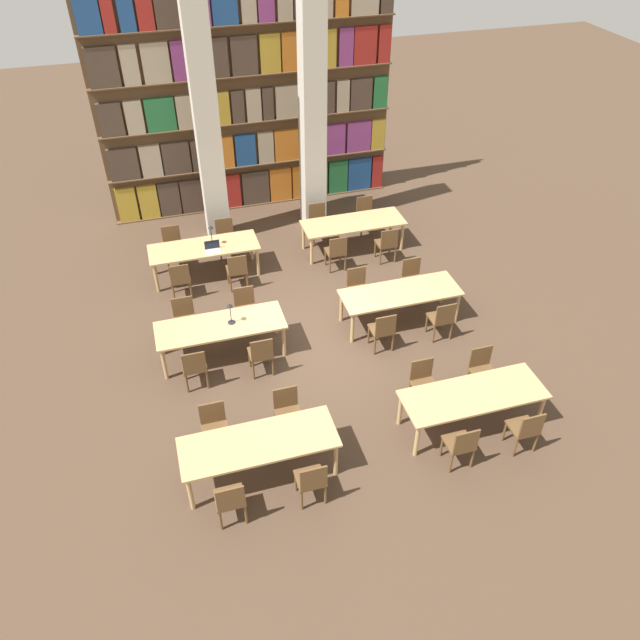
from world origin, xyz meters
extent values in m
plane|color=#4C3828|center=(0.00, 0.00, 0.00)|extent=(40.00, 40.00, 0.00)
cube|color=brown|center=(0.00, 5.78, 2.75)|extent=(7.13, 0.06, 5.50)
cube|color=brown|center=(0.00, 5.78, 0.01)|extent=(7.13, 0.35, 0.03)
cube|color=#B7932D|center=(-3.23, 5.74, 0.47)|extent=(0.47, 0.20, 0.89)
cube|color=#B7932D|center=(-2.71, 5.74, 0.47)|extent=(0.46, 0.20, 0.89)
cube|color=#47382D|center=(-2.19, 5.74, 0.47)|extent=(0.51, 0.20, 0.89)
cube|color=#47382D|center=(-1.64, 5.74, 0.47)|extent=(0.52, 0.20, 0.89)
cube|color=orange|center=(-1.05, 5.74, 0.47)|extent=(0.52, 0.20, 0.89)
cube|color=maroon|center=(-0.57, 5.74, 0.47)|extent=(0.37, 0.20, 0.89)
cube|color=#47382D|center=(0.03, 5.74, 0.47)|extent=(0.69, 0.20, 0.89)
cube|color=orange|center=(0.69, 5.74, 0.47)|extent=(0.56, 0.20, 0.89)
cube|color=orange|center=(1.25, 5.74, 0.47)|extent=(0.48, 0.20, 0.89)
cube|color=#236B38|center=(1.74, 5.74, 0.47)|extent=(0.43, 0.20, 0.89)
cube|color=#236B38|center=(2.27, 5.74, 0.47)|extent=(0.51, 0.20, 0.89)
cube|color=navy|center=(2.87, 5.74, 0.47)|extent=(0.64, 0.20, 0.89)
cube|color=maroon|center=(3.37, 5.74, 0.47)|extent=(0.29, 0.20, 0.89)
cube|color=brown|center=(0.00, 5.78, 1.11)|extent=(7.13, 0.35, 0.03)
cube|color=#47382D|center=(-3.12, 5.74, 1.53)|extent=(0.69, 0.20, 0.80)
cube|color=tan|center=(-2.48, 5.74, 1.53)|extent=(0.49, 0.20, 0.80)
cube|color=#47382D|center=(-1.87, 5.74, 1.53)|extent=(0.66, 0.20, 0.80)
cube|color=#47382D|center=(-1.30, 5.74, 1.53)|extent=(0.41, 0.20, 0.80)
cube|color=orange|center=(-0.75, 5.74, 1.53)|extent=(0.56, 0.20, 0.80)
cube|color=navy|center=(-0.17, 5.74, 1.53)|extent=(0.50, 0.20, 0.80)
cube|color=tan|center=(0.35, 5.74, 1.53)|extent=(0.39, 0.20, 0.80)
cube|color=orange|center=(0.88, 5.74, 1.53)|extent=(0.61, 0.20, 0.80)
cube|color=tan|center=(1.55, 5.74, 1.53)|extent=(0.65, 0.20, 0.80)
cube|color=#84387A|center=(2.18, 5.74, 1.53)|extent=(0.51, 0.20, 0.80)
cube|color=#84387A|center=(2.81, 5.74, 1.53)|extent=(0.64, 0.20, 0.80)
cube|color=#B7932D|center=(3.34, 5.74, 1.53)|extent=(0.36, 0.20, 0.80)
cube|color=brown|center=(0.00, 5.78, 2.22)|extent=(7.13, 0.35, 0.03)
cube|color=#47382D|center=(-3.20, 5.74, 2.62)|extent=(0.54, 0.20, 0.77)
cube|color=tan|center=(-2.67, 5.74, 2.62)|extent=(0.40, 0.20, 0.77)
cube|color=#236B38|center=(-2.08, 5.74, 2.62)|extent=(0.67, 0.20, 0.77)
cube|color=tan|center=(-1.36, 5.74, 2.62)|extent=(0.69, 0.20, 0.77)
cube|color=#B7932D|center=(-0.73, 5.74, 2.62)|extent=(0.51, 0.20, 0.77)
cube|color=#47382D|center=(-0.27, 5.74, 2.62)|extent=(0.29, 0.20, 0.77)
cube|color=tan|center=(0.11, 5.74, 2.62)|extent=(0.35, 0.20, 0.77)
cube|color=#47382D|center=(0.46, 5.74, 2.62)|extent=(0.26, 0.20, 0.77)
cube|color=tan|center=(1.00, 5.74, 2.62)|extent=(0.69, 0.20, 0.77)
cube|color=tan|center=(1.55, 5.74, 2.62)|extent=(0.34, 0.20, 0.77)
cube|color=#47382D|center=(1.95, 5.74, 2.62)|extent=(0.36, 0.20, 0.77)
cube|color=tan|center=(2.35, 5.74, 2.62)|extent=(0.32, 0.20, 0.77)
cube|color=#47382D|center=(2.83, 5.74, 2.62)|extent=(0.55, 0.20, 0.77)
cube|color=#236B38|center=(3.34, 5.74, 2.62)|extent=(0.36, 0.20, 0.77)
cube|color=brown|center=(0.00, 5.78, 3.32)|extent=(7.13, 0.35, 0.03)
cube|color=#47382D|center=(-3.14, 5.74, 3.76)|extent=(0.66, 0.20, 0.86)
cube|color=tan|center=(-2.56, 5.74, 3.76)|extent=(0.37, 0.20, 0.86)
cube|color=tan|center=(-2.00, 5.74, 3.76)|extent=(0.60, 0.20, 0.86)
cube|color=#84387A|center=(-1.44, 5.74, 3.76)|extent=(0.41, 0.20, 0.86)
cube|color=orange|center=(-0.98, 5.74, 3.76)|extent=(0.38, 0.20, 0.86)
cube|color=#47382D|center=(-0.57, 5.74, 3.76)|extent=(0.35, 0.20, 0.86)
cube|color=#47382D|center=(-0.03, 5.74, 3.76)|extent=(0.60, 0.20, 0.86)
cube|color=#B7932D|center=(0.57, 5.74, 3.76)|extent=(0.47, 0.20, 0.86)
cube|color=orange|center=(1.16, 5.74, 3.76)|extent=(0.62, 0.20, 0.86)
cube|color=#B7932D|center=(1.85, 5.74, 3.76)|extent=(0.61, 0.20, 0.86)
cube|color=#84387A|center=(2.40, 5.74, 3.76)|extent=(0.34, 0.20, 0.86)
cube|color=maroon|center=(2.88, 5.74, 3.76)|extent=(0.56, 0.20, 0.86)
cube|color=maroon|center=(3.37, 5.74, 3.76)|extent=(0.30, 0.20, 0.86)
cube|color=brown|center=(0.00, 5.78, 4.42)|extent=(7.13, 0.35, 0.03)
cube|color=navy|center=(-3.22, 5.74, 4.89)|extent=(0.50, 0.20, 0.92)
cube|color=maroon|center=(-2.81, 5.74, 4.89)|extent=(0.25, 0.20, 0.92)
cube|color=navy|center=(-2.44, 5.74, 4.89)|extent=(0.33, 0.20, 0.92)
cube|color=maroon|center=(-2.06, 5.74, 4.89)|extent=(0.34, 0.20, 0.92)
cube|color=#47382D|center=(-1.61, 5.74, 4.89)|extent=(0.50, 0.20, 0.92)
cube|color=#84387A|center=(-1.00, 5.74, 4.89)|extent=(0.61, 0.20, 0.92)
cube|color=navy|center=(-0.38, 5.74, 4.89)|extent=(0.56, 0.20, 0.92)
cube|color=tan|center=(0.14, 5.74, 4.89)|extent=(0.33, 0.20, 0.92)
cube|color=beige|center=(-1.19, 4.35, 3.00)|extent=(0.53, 0.53, 6.00)
cube|color=beige|center=(1.19, 4.35, 3.00)|extent=(0.53, 0.53, 6.00)
cube|color=tan|center=(-1.72, -2.88, 0.71)|extent=(2.36, 0.85, 0.04)
cylinder|color=tan|center=(-2.82, -3.22, 0.34)|extent=(0.07, 0.07, 0.69)
cylinder|color=tan|center=(-0.62, -3.22, 0.34)|extent=(0.07, 0.07, 0.69)
cylinder|color=tan|center=(-2.82, -2.53, 0.34)|extent=(0.07, 0.07, 0.69)
cylinder|color=tan|center=(-0.62, -2.53, 0.34)|extent=(0.07, 0.07, 0.69)
cylinder|color=brown|center=(-2.47, -3.35, 0.21)|extent=(0.04, 0.04, 0.42)
cylinder|color=brown|center=(-2.11, -3.35, 0.21)|extent=(0.04, 0.04, 0.42)
cylinder|color=brown|center=(-2.47, -3.69, 0.21)|extent=(0.04, 0.04, 0.42)
cylinder|color=brown|center=(-2.11, -3.69, 0.21)|extent=(0.04, 0.04, 0.42)
cube|color=brown|center=(-2.29, -3.52, 0.44)|extent=(0.42, 0.40, 0.04)
cube|color=brown|center=(-2.29, -3.71, 0.67)|extent=(0.40, 0.03, 0.42)
cylinder|color=brown|center=(-2.11, -2.40, 0.21)|extent=(0.04, 0.04, 0.42)
cylinder|color=brown|center=(-2.47, -2.40, 0.21)|extent=(0.04, 0.04, 0.42)
cylinder|color=brown|center=(-2.11, -2.06, 0.21)|extent=(0.04, 0.04, 0.42)
cylinder|color=brown|center=(-2.47, -2.06, 0.21)|extent=(0.04, 0.04, 0.42)
cube|color=brown|center=(-2.29, -2.23, 0.44)|extent=(0.42, 0.40, 0.04)
cube|color=brown|center=(-2.29, -2.05, 0.67)|extent=(0.40, 0.03, 0.42)
cylinder|color=brown|center=(-1.28, -3.35, 0.21)|extent=(0.04, 0.04, 0.42)
cylinder|color=brown|center=(-0.92, -3.35, 0.21)|extent=(0.04, 0.04, 0.42)
cylinder|color=brown|center=(-1.28, -3.69, 0.21)|extent=(0.04, 0.04, 0.42)
cylinder|color=brown|center=(-0.92, -3.69, 0.21)|extent=(0.04, 0.04, 0.42)
cube|color=brown|center=(-1.10, -3.52, 0.44)|extent=(0.42, 0.40, 0.04)
cube|color=brown|center=(-1.10, -3.71, 0.67)|extent=(0.40, 0.03, 0.42)
cylinder|color=brown|center=(-0.92, -2.40, 0.21)|extent=(0.04, 0.04, 0.42)
cylinder|color=brown|center=(-1.28, -2.40, 0.21)|extent=(0.04, 0.04, 0.42)
cylinder|color=brown|center=(-0.92, -2.06, 0.21)|extent=(0.04, 0.04, 0.42)
cylinder|color=brown|center=(-1.28, -2.06, 0.21)|extent=(0.04, 0.04, 0.42)
cube|color=brown|center=(-1.10, -2.23, 0.44)|extent=(0.42, 0.40, 0.04)
cube|color=brown|center=(-1.10, -2.05, 0.67)|extent=(0.40, 0.03, 0.42)
cube|color=tan|center=(1.81, -2.89, 0.71)|extent=(2.36, 0.85, 0.04)
cylinder|color=tan|center=(0.71, -3.23, 0.34)|extent=(0.07, 0.07, 0.69)
cylinder|color=tan|center=(2.91, -3.23, 0.34)|extent=(0.07, 0.07, 0.69)
cylinder|color=tan|center=(0.71, -2.54, 0.34)|extent=(0.07, 0.07, 0.69)
cylinder|color=tan|center=(2.91, -2.54, 0.34)|extent=(0.07, 0.07, 0.69)
cylinder|color=brown|center=(1.09, -3.36, 0.21)|extent=(0.04, 0.04, 0.42)
cylinder|color=brown|center=(1.45, -3.36, 0.21)|extent=(0.04, 0.04, 0.42)
cylinder|color=brown|center=(1.09, -3.70, 0.21)|extent=(0.04, 0.04, 0.42)
cylinder|color=brown|center=(1.45, -3.70, 0.21)|extent=(0.04, 0.04, 0.42)
cube|color=brown|center=(1.27, -3.53, 0.44)|extent=(0.42, 0.40, 0.04)
cube|color=brown|center=(1.27, -3.71, 0.67)|extent=(0.40, 0.03, 0.42)
cylinder|color=brown|center=(1.45, -2.41, 0.21)|extent=(0.04, 0.04, 0.42)
cylinder|color=brown|center=(1.09, -2.41, 0.21)|extent=(0.04, 0.04, 0.42)
cylinder|color=brown|center=(1.45, -2.07, 0.21)|extent=(0.04, 0.04, 0.42)
cylinder|color=brown|center=(1.09, -2.07, 0.21)|extent=(0.04, 0.04, 0.42)
cube|color=brown|center=(1.27, -2.24, 0.44)|extent=(0.42, 0.40, 0.04)
cube|color=brown|center=(1.27, -2.06, 0.67)|extent=(0.40, 0.03, 0.42)
cylinder|color=brown|center=(2.20, -3.36, 0.21)|extent=(0.04, 0.04, 0.42)
cylinder|color=brown|center=(2.56, -3.36, 0.21)|extent=(0.04, 0.04, 0.42)
cylinder|color=brown|center=(2.20, -3.70, 0.21)|extent=(0.04, 0.04, 0.42)
cylinder|color=brown|center=(2.56, -3.70, 0.21)|extent=(0.04, 0.04, 0.42)
cube|color=brown|center=(2.38, -3.53, 0.44)|extent=(0.42, 0.40, 0.04)
cube|color=brown|center=(2.38, -3.71, 0.67)|extent=(0.40, 0.03, 0.42)
cylinder|color=brown|center=(2.56, -2.41, 0.21)|extent=(0.04, 0.04, 0.42)
cylinder|color=brown|center=(2.20, -2.41, 0.21)|extent=(0.04, 0.04, 0.42)
cylinder|color=brown|center=(2.56, -2.07, 0.21)|extent=(0.04, 0.04, 0.42)
cylinder|color=brown|center=(2.20, -2.07, 0.21)|extent=(0.04, 0.04, 0.42)
cube|color=brown|center=(2.38, -2.24, 0.44)|extent=(0.42, 0.40, 0.04)
cube|color=brown|center=(2.38, -2.06, 0.67)|extent=(0.40, 0.03, 0.42)
cube|color=tan|center=(-1.81, 0.01, 0.71)|extent=(2.36, 0.85, 0.04)
cylinder|color=tan|center=(-2.91, -0.33, 0.34)|extent=(0.07, 0.07, 0.69)
cylinder|color=tan|center=(-0.72, -0.33, 0.34)|extent=(0.07, 0.07, 0.69)
cylinder|color=tan|center=(-2.91, 0.36, 0.34)|extent=(0.07, 0.07, 0.69)
cylinder|color=tan|center=(-0.72, 0.36, 0.34)|extent=(0.07, 0.07, 0.69)
cylinder|color=brown|center=(-2.59, -0.46, 0.21)|extent=(0.04, 0.04, 0.42)
cylinder|color=brown|center=(-2.23, -0.46, 0.21)|extent=(0.04, 0.04, 0.42)
cylinder|color=brown|center=(-2.59, -0.80, 0.21)|extent=(0.04, 0.04, 0.42)
cylinder|color=brown|center=(-2.23, -0.80, 0.21)|extent=(0.04, 0.04, 0.42)
cube|color=brown|center=(-2.41, -0.63, 0.44)|extent=(0.42, 0.40, 0.04)
cube|color=brown|center=(-2.41, -0.81, 0.67)|extent=(0.40, 0.03, 0.42)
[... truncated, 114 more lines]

